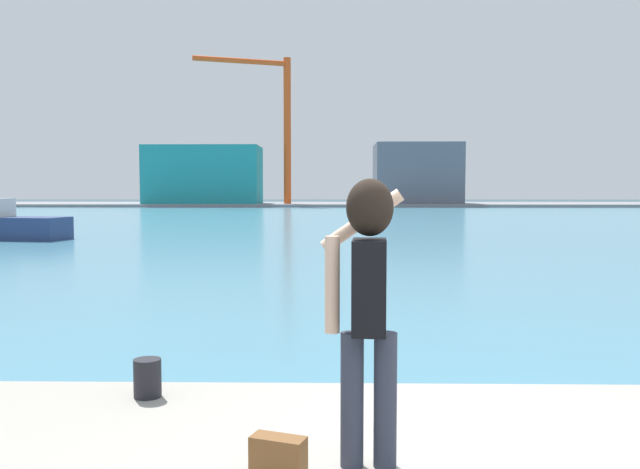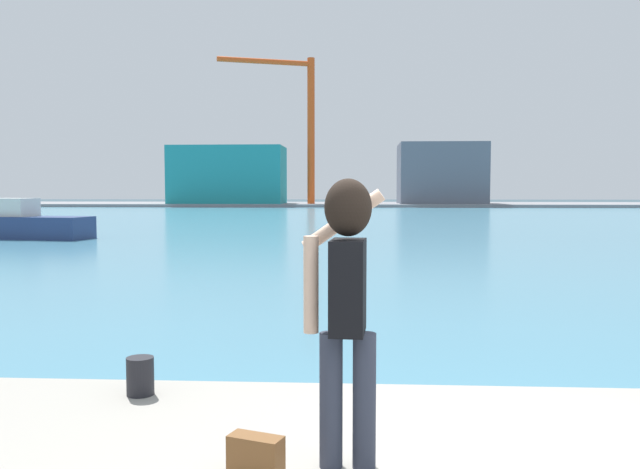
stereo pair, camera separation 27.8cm
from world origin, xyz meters
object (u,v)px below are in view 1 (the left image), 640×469
at_px(person_photographer, 367,292).
at_px(warehouse_left, 204,175).
at_px(warehouse_right, 417,174).
at_px(harbor_bollard, 147,378).
at_px(handbag, 278,457).
at_px(port_crane, 276,115).

bearing_deg(person_photographer, warehouse_left, 15.75).
distance_m(person_photographer, warehouse_right, 90.00).
distance_m(harbor_bollard, warehouse_right, 88.98).
bearing_deg(warehouse_right, handbag, -97.77).
height_order(person_photographer, warehouse_left, warehouse_left).
xyz_separation_m(person_photographer, handbag, (-0.52, -0.16, -0.95)).
xyz_separation_m(person_photographer, warehouse_right, (11.67, 89.19, 2.97)).
bearing_deg(port_crane, person_photographer, -84.79).
relative_size(handbag, port_crane, 0.02).
relative_size(person_photographer, handbag, 5.44).
xyz_separation_m(harbor_bollard, warehouse_right, (13.38, 87.89, 3.88)).
distance_m(person_photographer, handbag, 1.09).
bearing_deg(warehouse_left, warehouse_right, 2.88).
bearing_deg(warehouse_left, handbag, -78.63).
height_order(person_photographer, harbor_bollard, person_photographer).
relative_size(warehouse_left, port_crane, 0.80).
xyz_separation_m(handbag, warehouse_right, (12.20, 89.36, 3.91)).
bearing_deg(warehouse_left, person_photographer, -78.29).
bearing_deg(person_photographer, harbor_bollard, 56.60).
xyz_separation_m(harbor_bollard, warehouse_left, (-16.48, 86.39, 3.69)).
relative_size(harbor_bollard, port_crane, 0.02).
bearing_deg(harbor_bollard, warehouse_left, 100.80).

